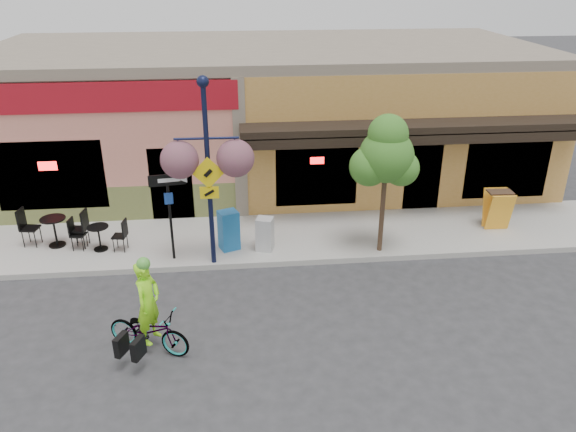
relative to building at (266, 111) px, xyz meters
The scene contains 14 objects.
ground 7.83m from the building, 90.00° to the right, with size 90.00×90.00×0.00m, color #2D2D30.
sidewalk 5.91m from the building, 90.00° to the right, with size 24.00×3.00×0.15m, color #9E9B93.
curb 7.28m from the building, 90.00° to the right, with size 24.00×0.12×0.15m, color #A8A59E.
building is the anchor object (origin of this frame).
bicycle 10.63m from the building, 106.53° to the right, with size 0.61×1.74×0.92m, color maroon.
cyclist_rider 10.55m from the building, 106.27° to the right, with size 0.63×0.41×1.72m, color #96FF1A.
lamp_post 7.08m from the building, 104.65° to the right, with size 1.48×0.59×4.64m, color black, non-canonical shape.
one_way_sign 7.20m from the building, 113.13° to the right, with size 0.88×0.19×2.29m, color black, non-canonical shape.
cafe_set_left 8.28m from the building, 137.06° to the right, with size 1.73×0.87×1.04m, color black, non-canonical shape.
cafe_set_right 7.75m from the building, 128.91° to the right, with size 1.46×0.73×0.87m, color black, non-canonical shape.
newspaper_box_blue 6.50m from the building, 102.78° to the right, with size 0.47×0.42×1.05m, color #1A61A0, non-canonical shape.
newspaper_box_grey 6.55m from the building, 94.25° to the right, with size 0.42×0.38×0.90m, color #B0B0B0, non-canonical shape.
street_tree 7.10m from the building, 69.29° to the right, with size 1.43×1.43×3.66m, color #3D7A26, non-canonical shape.
sandwich_board 8.58m from the building, 43.82° to the right, with size 0.67×0.49×1.11m, color #FFAA28, non-canonical shape.
Camera 1 is at (-1.17, -11.82, 7.06)m, focal length 35.00 mm.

